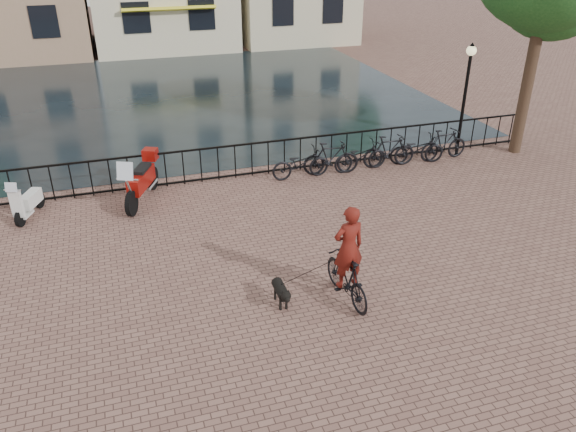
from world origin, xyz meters
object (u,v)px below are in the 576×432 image
object	(u,v)px
cyclist	(348,260)
dog	(281,292)
lamp_post	(467,82)
motorcycle	(141,175)
scooter	(27,195)

from	to	relation	value
cyclist	dog	bearing A→B (deg)	-14.94
lamp_post	motorcycle	xyz separation A→B (m)	(-9.92, -0.39, -1.62)
motorcycle	scooter	bearing A→B (deg)	-155.25
lamp_post	motorcycle	bearing A→B (deg)	-177.75
motorcycle	cyclist	bearing A→B (deg)	-34.90
dog	scooter	bearing A→B (deg)	132.39
cyclist	motorcycle	xyz separation A→B (m)	(-3.43, 5.76, -0.14)
cyclist	scooter	size ratio (longest dim) A/B	1.76
cyclist	dog	size ratio (longest dim) A/B	2.97
cyclist	motorcycle	bearing A→B (deg)	-63.95
lamp_post	motorcycle	distance (m)	10.06
lamp_post	cyclist	distance (m)	9.06
dog	motorcycle	distance (m)	5.95
dog	scooter	xyz separation A→B (m)	(-4.95, 5.51, 0.34)
cyclist	dog	world-z (taller)	cyclist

